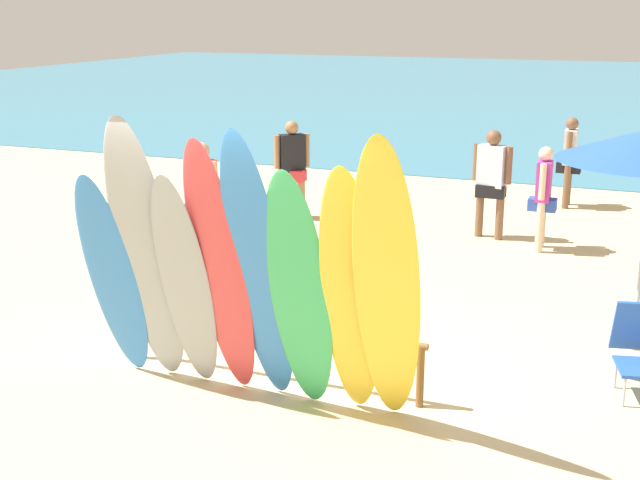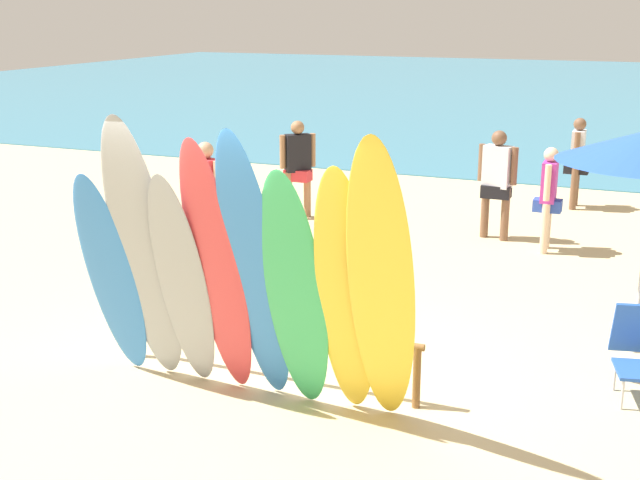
# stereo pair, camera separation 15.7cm
# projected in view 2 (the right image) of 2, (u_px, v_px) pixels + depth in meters

# --- Properties ---
(ground) EXTENTS (60.00, 60.00, 0.00)m
(ground) POSITION_uv_depth(u_px,v_px,m) (520.00, 151.00, 20.33)
(ground) COLOR #D3BC8C
(ocean_water) EXTENTS (60.00, 40.00, 0.02)m
(ocean_water) POSITION_uv_depth(u_px,v_px,m) (585.00, 91.00, 34.55)
(ocean_water) COLOR teal
(ocean_water) RESTS_ON ground
(surfboard_rack) EXTENTS (3.01, 0.07, 0.60)m
(surfboard_rack) POSITION_uv_depth(u_px,v_px,m) (266.00, 333.00, 7.74)
(surfboard_rack) COLOR brown
(surfboard_rack) RESTS_ON ground
(surfboard_blue_0) EXTENTS (0.57, 0.67, 2.03)m
(surfboard_blue_0) POSITION_uv_depth(u_px,v_px,m) (111.00, 276.00, 7.63)
(surfboard_blue_0) COLOR #337AD1
(surfboard_blue_0) RESTS_ON ground
(surfboard_grey_1) EXTENTS (0.64, 0.87, 2.57)m
(surfboard_grey_1) POSITION_uv_depth(u_px,v_px,m) (144.00, 254.00, 7.36)
(surfboard_grey_1) COLOR #999EA3
(surfboard_grey_1) RESTS_ON ground
(surfboard_grey_2) EXTENTS (0.50, 0.73, 2.09)m
(surfboard_grey_2) POSITION_uv_depth(u_px,v_px,m) (183.00, 284.00, 7.33)
(surfboard_grey_2) COLOR #999EA3
(surfboard_grey_2) RESTS_ON ground
(surfboard_red_3) EXTENTS (0.55, 0.78, 2.42)m
(surfboard_red_3) POSITION_uv_depth(u_px,v_px,m) (217.00, 271.00, 7.15)
(surfboard_red_3) COLOR #D13D42
(surfboard_red_3) RESTS_ON ground
(surfboard_blue_4) EXTENTS (0.55, 0.84, 2.51)m
(surfboard_blue_4) POSITION_uv_depth(u_px,v_px,m) (255.00, 272.00, 6.97)
(surfboard_blue_4) COLOR #337AD1
(surfboard_blue_4) RESTS_ON ground
(surfboard_green_5) EXTENTS (0.55, 0.70, 2.21)m
(surfboard_green_5) POSITION_uv_depth(u_px,v_px,m) (295.00, 294.00, 6.89)
(surfboard_green_5) COLOR #38B266
(surfboard_green_5) RESTS_ON ground
(surfboard_yellow_6) EXTENTS (0.56, 0.85, 2.29)m
(surfboard_yellow_6) POSITION_uv_depth(u_px,v_px,m) (346.00, 296.00, 6.72)
(surfboard_yellow_6) COLOR yellow
(surfboard_yellow_6) RESTS_ON ground
(surfboard_yellow_7) EXTENTS (0.62, 1.01, 2.56)m
(surfboard_yellow_7) POSITION_uv_depth(u_px,v_px,m) (381.00, 289.00, 6.48)
(surfboard_yellow_7) COLOR yellow
(surfboard_yellow_7) RESTS_ON ground
(beachgoer_midbeach) EXTENTS (0.57, 0.37, 1.65)m
(beachgoer_midbeach) POSITION_uv_depth(u_px,v_px,m) (207.00, 193.00, 11.33)
(beachgoer_midbeach) COLOR tan
(beachgoer_midbeach) RESTS_ON ground
(beachgoer_near_rack) EXTENTS (0.48, 0.44, 1.61)m
(beachgoer_near_rack) POSITION_uv_depth(u_px,v_px,m) (298.00, 162.00, 13.66)
(beachgoer_near_rack) COLOR #9E704C
(beachgoer_near_rack) RESTS_ON ground
(beachgoer_photographing) EXTENTS (0.41, 0.59, 1.56)m
(beachgoer_photographing) POSITION_uv_depth(u_px,v_px,m) (577.00, 156.00, 14.36)
(beachgoer_photographing) COLOR brown
(beachgoer_photographing) RESTS_ON ground
(beachgoer_strolling) EXTENTS (0.39, 0.57, 1.50)m
(beachgoer_strolling) POSITION_uv_depth(u_px,v_px,m) (548.00, 192.00, 11.80)
(beachgoer_strolling) COLOR beige
(beachgoer_strolling) RESTS_ON ground
(beachgoer_by_water) EXTENTS (0.60, 0.31, 1.64)m
(beachgoer_by_water) POSITION_uv_depth(u_px,v_px,m) (497.00, 177.00, 12.40)
(beachgoer_by_water) COLOR brown
(beachgoer_by_water) RESTS_ON ground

